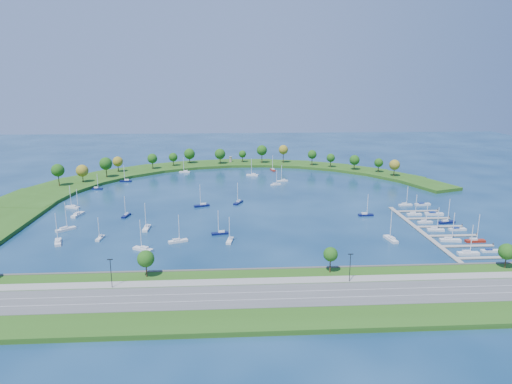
{
  "coord_description": "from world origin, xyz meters",
  "views": [
    {
      "loc": [
        -10.36,
        -256.51,
        68.69
      ],
      "look_at": [
        5.0,
        5.0,
        4.0
      ],
      "focal_mm": 31.87,
      "sensor_mm": 36.0,
      "label": 1
    }
  ],
  "objects": [
    {
      "name": "moored_boat_19",
      "position": [
        20.3,
        39.43,
        0.87
      ],
      "size": [
        7.37,
        4.45,
        10.49
      ],
      "rotation": [
        0.0,
        0.0,
        6.65
      ],
      "color": "silver",
      "rests_on": "ground"
    },
    {
      "name": "moored_boat_12",
      "position": [
        60.02,
        -71.36,
        0.96
      ],
      "size": [
        4.02,
        9.62,
        13.71
      ],
      "rotation": [
        0.0,
        0.0,
        1.73
      ],
      "color": "silver",
      "rests_on": "ground"
    },
    {
      "name": "docked_boat_2",
      "position": [
        85.51,
        -73.95,
        0.94
      ],
      "size": [
        9.18,
        3.7,
        13.12
      ],
      "rotation": [
        0.0,
        0.0,
        -0.14
      ],
      "color": "silver",
      "rests_on": "ground"
    },
    {
      "name": "docked_boat_6",
      "position": [
        85.54,
        -47.73,
        0.87
      ],
      "size": [
        7.41,
        2.44,
        10.74
      ],
      "rotation": [
        0.0,
        0.0,
        0.05
      ],
      "color": "silver",
      "rests_on": "ground"
    },
    {
      "name": "docked_boat_3",
      "position": [
        96.01,
        -75.43,
        0.92
      ],
      "size": [
        8.62,
        2.56,
        12.61
      ],
      "rotation": [
        0.0,
        0.0,
        0.02
      ],
      "color": "maroon",
      "rests_on": "ground"
    },
    {
      "name": "moored_boat_4",
      "position": [
        -33.42,
        -68.21,
        0.92
      ],
      "size": [
        8.7,
        5.3,
        12.39
      ],
      "rotation": [
        0.0,
        0.0,
        0.38
      ],
      "color": "silver",
      "rests_on": "ground"
    },
    {
      "name": "moored_boat_8",
      "position": [
        -26.26,
        -10.79,
        0.92
      ],
      "size": [
        8.89,
        5.09,
        12.61
      ],
      "rotation": [
        0.0,
        0.0,
        3.48
      ],
      "color": "#0A1041",
      "rests_on": "ground"
    },
    {
      "name": "south_shoreline",
      "position": [
        0.03,
        -122.88,
        1.0
      ],
      "size": [
        420.0,
        43.1,
        11.6
      ],
      "color": "#285015",
      "rests_on": "ground"
    },
    {
      "name": "ground",
      "position": [
        0.0,
        0.0,
        0.0
      ],
      "size": [
        700.0,
        700.0,
        0.0
      ],
      "primitive_type": "plane",
      "color": "#072441",
      "rests_on": "ground"
    },
    {
      "name": "breakwater_trees",
      "position": [
        -19.79,
        86.28,
        10.61
      ],
      "size": [
        235.02,
        88.58,
        14.89
      ],
      "color": "#382314",
      "rests_on": "breakwater"
    },
    {
      "name": "docked_boat_7",
      "position": [
        96.01,
        -48.54,
        0.92
      ],
      "size": [
        8.74,
        3.66,
        12.46
      ],
      "rotation": [
        0.0,
        0.0,
        0.16
      ],
      "color": "#0A1041",
      "rests_on": "ground"
    },
    {
      "name": "breakwater",
      "position": [
        -46.33,
        48.72,
        0.99
      ],
      "size": [
        286.74,
        247.64,
        2.0
      ],
      "color": "#285015",
      "rests_on": "ground"
    },
    {
      "name": "moored_boat_11",
      "position": [
        -97.22,
        -10.26,
        0.93
      ],
      "size": [
        8.89,
        5.66,
        12.7
      ],
      "rotation": [
        0.0,
        0.0,
        2.73
      ],
      "color": "silver",
      "rests_on": "ground"
    },
    {
      "name": "moored_boat_0",
      "position": [
        -5.79,
        -5.73,
        0.92
      ],
      "size": [
        5.94,
        8.62,
        12.44
      ],
      "rotation": [
        0.0,
        0.0,
        4.24
      ],
      "color": "#0A1041",
      "rests_on": "ground"
    },
    {
      "name": "moored_boat_13",
      "position": [
        -87.82,
        -48.97,
        0.95
      ],
      "size": [
        8.43,
        8.1,
        13.43
      ],
      "rotation": [
        0.0,
        0.0,
        0.75
      ],
      "color": "silver",
      "rests_on": "ground"
    },
    {
      "name": "docked_boat_10",
      "position": [
        87.93,
        -15.98,
        0.89
      ],
      "size": [
        7.84,
        2.91,
        11.26
      ],
      "rotation": [
        0.0,
        0.0,
        0.1
      ],
      "color": "silver",
      "rests_on": "ground"
    },
    {
      "name": "docked_boat_5",
      "position": [
        95.98,
        -59.5,
        0.61
      ],
      "size": [
        8.2,
        2.5,
        1.66
      ],
      "rotation": [
        0.0,
        0.0,
        0.03
      ],
      "color": "silver",
      "rests_on": "ground"
    },
    {
      "name": "moored_boat_15",
      "position": [
        -64.29,
        -27.74,
        0.88
      ],
      "size": [
        3.73,
        7.68,
        10.88
      ],
      "rotation": [
        0.0,
        0.0,
        4.48
      ],
      "color": "#0A1041",
      "rests_on": "ground"
    },
    {
      "name": "moored_boat_5",
      "position": [
        59.93,
        -33.88,
        0.89
      ],
      "size": [
        7.89,
        2.34,
        11.54
      ],
      "rotation": [
        0.0,
        0.0,
        0.02
      ],
      "color": "#0A1041",
      "rests_on": "ground"
    },
    {
      "name": "moored_boat_20",
      "position": [
        -50.1,
        -49.53,
        0.94
      ],
      "size": [
        2.84,
        9.04,
        13.17
      ],
      "rotation": [
        0.0,
        0.0,
        4.68
      ],
      "color": "silver",
      "rests_on": "ground"
    },
    {
      "name": "moored_boat_17",
      "position": [
        -46.69,
        -77.27,
        0.95
      ],
      "size": [
        9.1,
        6.7,
        13.29
      ],
      "rotation": [
        0.0,
        0.0,
        2.62
      ],
      "color": "silver",
      "rests_on": "ground"
    },
    {
      "name": "moored_boat_2",
      "position": [
        -84.96,
        -66.64,
        0.95
      ],
      "size": [
        5.3,
        9.43,
        13.36
      ],
      "rotation": [
        0.0,
        0.0,
        1.89
      ],
      "color": "silver",
      "rests_on": "ground"
    },
    {
      "name": "dock_system",
      "position": [
        85.3,
        -61.0,
        0.35
      ],
      "size": [
        24.28,
        82.0,
        1.6
      ],
      "color": "gray",
      "rests_on": "ground"
    },
    {
      "name": "moored_boat_14",
      "position": [
        -82.7,
        56.21,
        0.9
      ],
      "size": [
        8.05,
        2.54,
        11.72
      ],
      "rotation": [
        0.0,
        0.0,
        3.18
      ],
      "color": "#0A1041",
      "rests_on": "ground"
    },
    {
      "name": "docked_boat_1",
      "position": [
        95.99,
        -87.23,
        0.56
      ],
      "size": [
        7.56,
        2.29,
        1.53
      ],
      "rotation": [
        0.0,
        0.0,
        -0.03
      ],
      "color": "silver",
      "rests_on": "ground"
    },
    {
      "name": "moored_boat_10",
      "position": [
        6.29,
        71.11,
        0.93
      ],
      "size": [
        9.1,
        4.88,
        12.89
      ],
      "rotation": [
        0.0,
        0.0,
        2.85
      ],
      "color": "silver",
      "rests_on": "ground"
    },
    {
      "name": "moored_boat_1",
      "position": [
        -10.78,
        -68.81,
        0.89
      ],
      "size": [
        3.46,
        8.11,
        11.54
      ],
      "rotation": [
        0.0,
        0.0,
        4.55
      ],
      "color": "silver",
      "rests_on": "ground"
    },
    {
      "name": "moored_boat_6",
      "position": [
        -15.25,
        -58.65,
        0.89
      ],
      "size": [
        7.96,
        3.59,
        11.31
      ],
      "rotation": [
        0.0,
        0.0,
        3.34
      ],
      "color": "#0A1041",
      "rests_on": "ground"
    },
    {
      "name": "docked_boat_8",
      "position": [
        85.53,
        -34.19,
        0.88
      ],
      "size": [
        7.61,
        2.25,
        11.13
      ],
      "rotation": [
        0.0,
        0.0,
        -0.02
      ],
      "color": "silver",
      "rests_on": "ground"
    },
    {
      "name": "docked_boat_0",
      "position": [
        85.51,
        -89.47,
        0.92
      ],
      "size": [
        8.66,
        2.74,
        12.59
      ],
      "rotation": [
        0.0,
        0.0,
        -0.04
      ],
      "color": "silver",
      "rests_on": "ground"
    },
    {
      "name": "docked_boat_11",
      "position": [
        97.87,
        -15.66,
        0.65
      ],
      "size": [
        8.91,
        3.19,
        1.78
      ],
      "rotation": [
        0.0,
        0.0,
        0.09
      ],
      "color": "silver",
      "rests_on": "ground"
    },
    {
      "name": "docked_boat_4",
      "position": [
        85.53,
        -59.61,
        0.89
      ],
      "size": [
        7.96,
        3.44,
        11.33
      ],
      "rotation": [
        0.0,
        0.0,
        -0.17
      ],
      "color": "silver",
      "rests_on": "ground"
    },
    {
      "name": "moored_boat_18",
      "position": [
        25.98,
        49.87,
        0.9
      ],
      "size": [
        8.22,
        4.4,
        11.64
      ],
      "rotation": [
        0.0,
        0.0,
        3.43
      ],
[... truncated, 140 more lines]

